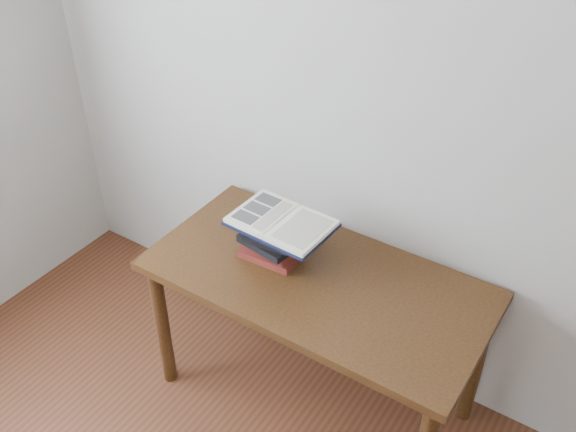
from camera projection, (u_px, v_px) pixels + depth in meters
The scene contains 3 objects.
desk at pixel (316, 296), 2.54m from camera, with size 1.34×0.67×0.72m.
book_stack at pixel (272, 238), 2.53m from camera, with size 0.26×0.21×0.18m.
open_book at pixel (281, 222), 2.44m from camera, with size 0.39×0.28×0.03m.
Camera 1 is at (0.85, -0.24, 2.37)m, focal length 40.00 mm.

